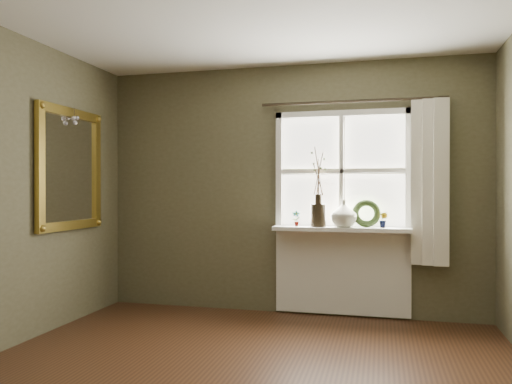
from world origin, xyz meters
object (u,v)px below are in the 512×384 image
Objects in this scene: dark_jug at (318,215)px; cream_vase at (344,214)px; gilt_mirror at (70,169)px; wreath at (366,216)px.

cream_vase reaches higher than dark_jug.
gilt_mirror is at bearing -162.12° from cream_vase.
gilt_mirror is at bearing -167.47° from wreath.
wreath is (0.47, 0.04, -0.01)m from dark_jug.
gilt_mirror is (-2.76, -0.86, 0.47)m from wreath.
wreath is at bearing 10.33° from cream_vase.
dark_jug is at bearing 19.72° from gilt_mirror.
dark_jug is 0.48m from wreath.
cream_vase is 0.96× the size of wreath.
dark_jug is at bearing -179.95° from wreath.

